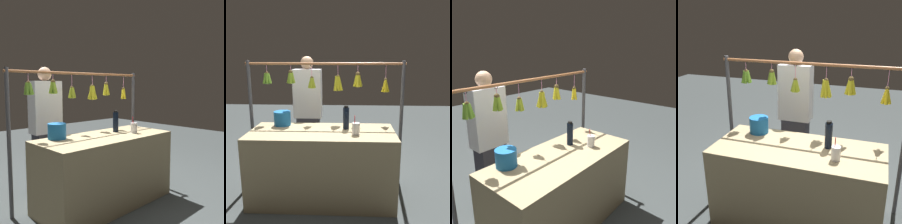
{
  "view_description": "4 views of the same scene",
  "coord_description": "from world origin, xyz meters",
  "views": [
    {
      "loc": [
        2.08,
        2.29,
        1.44
      ],
      "look_at": [
        -0.11,
        0.0,
        1.12
      ],
      "focal_mm": 42.18,
      "sensor_mm": 36.0,
      "label": 1
    },
    {
      "loc": [
        -0.31,
        2.85,
        1.69
      ],
      "look_at": [
        -0.18,
        0.0,
        1.07
      ],
      "focal_mm": 41.62,
      "sensor_mm": 36.0,
      "label": 2
    },
    {
      "loc": [
        1.75,
        1.55,
        1.99
      ],
      "look_at": [
        -0.05,
        0.0,
        1.3
      ],
      "focal_mm": 39.12,
      "sensor_mm": 36.0,
      "label": 3
    },
    {
      "loc": [
        -0.7,
        2.34,
        2.07
      ],
      "look_at": [
        0.08,
        0.0,
        1.2
      ],
      "focal_mm": 44.76,
      "sensor_mm": 36.0,
      "label": 4
    }
  ],
  "objects": [
    {
      "name": "ground_plane",
      "position": [
        0.0,
        0.0,
        0.0
      ],
      "size": [
        12.0,
        12.0,
        0.0
      ],
      "primitive_type": "plane",
      "color": "#3A3F40"
    },
    {
      "name": "market_counter",
      "position": [
        0.0,
        0.0,
        0.42
      ],
      "size": [
        1.67,
        0.73,
        0.84
      ],
      "primitive_type": "cube",
      "color": "tan",
      "rests_on": "ground"
    },
    {
      "name": "display_rack",
      "position": [
        0.01,
        -0.43,
        1.17
      ],
      "size": [
        2.02,
        0.12,
        1.63
      ],
      "color": "#4C4C51",
      "rests_on": "ground"
    },
    {
      "name": "water_bottle",
      "position": [
        -0.27,
        -0.1,
        0.97
      ],
      "size": [
        0.07,
        0.07,
        0.28
      ],
      "color": "black",
      "rests_on": "market_counter"
    },
    {
      "name": "blue_bucket",
      "position": [
        0.52,
        -0.23,
        0.93
      ],
      "size": [
        0.2,
        0.2,
        0.18
      ],
      "primitive_type": "cylinder",
      "color": "#1861AB",
      "rests_on": "market_counter"
    },
    {
      "name": "drink_cup",
      "position": [
        -0.39,
        0.11,
        0.91
      ],
      "size": [
        0.09,
        0.09,
        0.21
      ],
      "color": "silver",
      "rests_on": "market_counter"
    },
    {
      "name": "vendor_person",
      "position": [
        0.3,
        -0.87,
        0.83
      ],
      "size": [
        0.4,
        0.22,
        1.68
      ],
      "color": "#2D2D38",
      "rests_on": "ground"
    }
  ]
}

